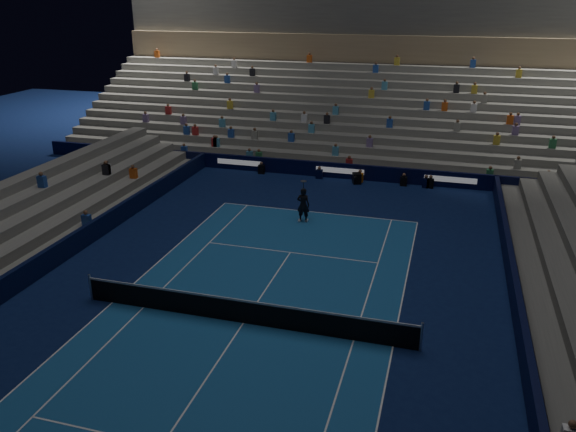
{
  "coord_description": "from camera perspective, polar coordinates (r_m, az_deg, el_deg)",
  "views": [
    {
      "loc": [
        6.58,
        -17.06,
        11.38
      ],
      "look_at": [
        0.0,
        6.0,
        2.0
      ],
      "focal_mm": 35.64,
      "sensor_mm": 36.0,
      "label": 1
    }
  ],
  "objects": [
    {
      "name": "ground",
      "position": [
        21.54,
        -4.46,
        -10.61
      ],
      "size": [
        90.0,
        90.0,
        0.0
      ],
      "primitive_type": "plane",
      "color": "#0B1844",
      "rests_on": "ground"
    },
    {
      "name": "sponsor_barrier_west",
      "position": [
        25.97,
        -25.12,
        -5.59
      ],
      "size": [
        0.25,
        37.0,
        1.0
      ],
      "primitive_type": "cube",
      "color": "black",
      "rests_on": "ground"
    },
    {
      "name": "sponsor_barrier_far",
      "position": [
        37.77,
        5.23,
        4.53
      ],
      "size": [
        44.0,
        0.25,
        1.0
      ],
      "primitive_type": "cube",
      "color": "black",
      "rests_on": "ground"
    },
    {
      "name": "grandstand_main",
      "position": [
        46.14,
        7.63,
        11.19
      ],
      "size": [
        44.0,
        15.2,
        11.2
      ],
      "color": "slate",
      "rests_on": "ground"
    },
    {
      "name": "tennis_player",
      "position": [
        30.19,
        1.53,
        1.12
      ],
      "size": [
        0.7,
        0.47,
        1.88
      ],
      "primitive_type": "imported",
      "rotation": [
        0.0,
        0.0,
        3.11
      ],
      "color": "black",
      "rests_on": "ground"
    },
    {
      "name": "court_surface",
      "position": [
        21.54,
        -4.46,
        -10.59
      ],
      "size": [
        10.97,
        23.77,
        0.01
      ],
      "primitive_type": "cube",
      "color": "#1A518F",
      "rests_on": "ground"
    },
    {
      "name": "broadcast_camera",
      "position": [
        36.84,
        6.87,
        3.76
      ],
      "size": [
        0.67,
        1.04,
        0.66
      ],
      "color": "black",
      "rests_on": "ground"
    },
    {
      "name": "tennis_net",
      "position": [
        21.28,
        -4.5,
        -9.45
      ],
      "size": [
        12.9,
        0.1,
        1.1
      ],
      "color": "#B2B2B7",
      "rests_on": "ground"
    },
    {
      "name": "sponsor_barrier_east",
      "position": [
        20.47,
        22.61,
        -12.61
      ],
      "size": [
        0.25,
        37.0,
        1.0
      ],
      "primitive_type": "cube",
      "color": "black",
      "rests_on": "ground"
    }
  ]
}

